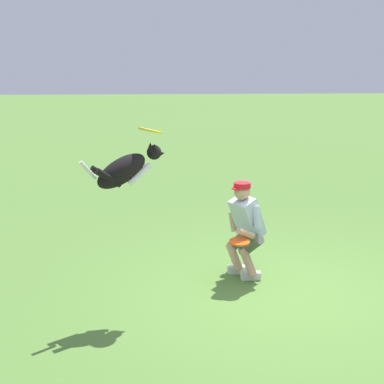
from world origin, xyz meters
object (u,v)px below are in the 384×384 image
(frisbee_held, at_px, (239,242))
(dog, at_px, (125,170))
(person, at_px, (245,226))
(frisbee_flying, at_px, (150,130))

(frisbee_held, bearing_deg, dog, 20.33)
(dog, relative_size, frisbee_held, 3.61)
(person, xyz_separation_m, dog, (1.49, 0.87, 0.96))
(person, distance_m, frisbee_flying, 1.97)
(frisbee_held, bearing_deg, frisbee_flying, 18.06)
(frisbee_flying, bearing_deg, dog, 28.50)
(dog, bearing_deg, person, 3.06)
(dog, height_order, frisbee_flying, frisbee_flying)
(frisbee_held, bearing_deg, person, -107.82)
(dog, bearing_deg, frisbee_held, -7.09)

